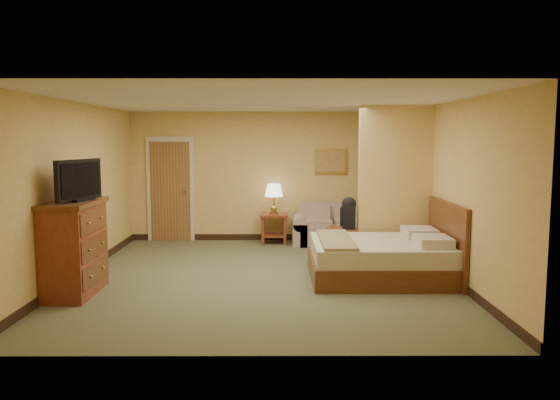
{
  "coord_description": "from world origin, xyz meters",
  "views": [
    {
      "loc": [
        0.22,
        -8.0,
        2.06
      ],
      "look_at": [
        0.26,
        0.6,
        1.09
      ],
      "focal_mm": 35.0,
      "sensor_mm": 36.0,
      "label": 1
    }
  ],
  "objects_px": {
    "coffee_table": "(344,237)",
    "loveseat": "(332,231)",
    "dresser": "(74,247)",
    "bed": "(386,258)"
  },
  "relations": [
    {
      "from": "bed",
      "to": "coffee_table",
      "type": "bearing_deg",
      "value": 105.74
    },
    {
      "from": "loveseat",
      "to": "bed",
      "type": "xyz_separation_m",
      "value": [
        0.52,
        -2.67,
        0.05
      ]
    },
    {
      "from": "loveseat",
      "to": "bed",
      "type": "height_order",
      "value": "bed"
    },
    {
      "from": "loveseat",
      "to": "dresser",
      "type": "distance_m",
      "value": 5.14
    },
    {
      "from": "coffee_table",
      "to": "loveseat",
      "type": "bearing_deg",
      "value": 94.69
    },
    {
      "from": "loveseat",
      "to": "dresser",
      "type": "relative_size",
      "value": 1.26
    },
    {
      "from": "loveseat",
      "to": "coffee_table",
      "type": "bearing_deg",
      "value": -85.31
    },
    {
      "from": "coffee_table",
      "to": "bed",
      "type": "xyz_separation_m",
      "value": [
        0.43,
        -1.53,
        -0.03
      ]
    },
    {
      "from": "dresser",
      "to": "coffee_table",
      "type": "bearing_deg",
      "value": 31.09
    },
    {
      "from": "coffee_table",
      "to": "bed",
      "type": "height_order",
      "value": "bed"
    }
  ]
}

